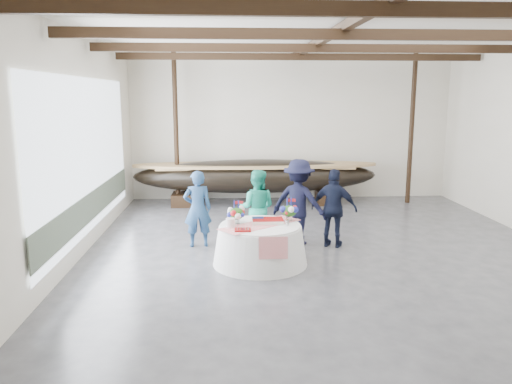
{
  "coord_description": "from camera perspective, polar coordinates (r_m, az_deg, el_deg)",
  "views": [
    {
      "loc": [
        -2.0,
        -9.68,
        3.24
      ],
      "look_at": [
        -1.39,
        1.01,
        1.16
      ],
      "focal_mm": 35.0,
      "sensor_mm": 36.0,
      "label": 1
    }
  ],
  "objects": [
    {
      "name": "guest_woman_blue",
      "position": [
        10.83,
        -6.69,
        -1.91
      ],
      "size": [
        0.66,
        0.49,
        1.67
      ],
      "primitive_type": "imported",
      "rotation": [
        0.0,
        0.0,
        3.29
      ],
      "color": "navy",
      "rests_on": "ground"
    },
    {
      "name": "guest_man_right",
      "position": [
        10.85,
        8.91,
        -1.85
      ],
      "size": [
        1.08,
        0.81,
        1.7
      ],
      "primitive_type": "imported",
      "rotation": [
        0.0,
        0.0,
        2.69
      ],
      "color": "black",
      "rests_on": "ground"
    },
    {
      "name": "guest_man_left",
      "position": [
        10.93,
        4.91,
        -1.17
      ],
      "size": [
        1.4,
        1.18,
        1.89
      ],
      "primitive_type": "imported",
      "rotation": [
        0.0,
        0.0,
        2.66
      ],
      "color": "black",
      "rests_on": "ground"
    },
    {
      "name": "open_bay",
      "position": [
        11.16,
        -18.57,
        3.16
      ],
      "size": [
        0.03,
        7.0,
        3.2
      ],
      "color": "silver",
      "rests_on": "ground"
    },
    {
      "name": "wall_back",
      "position": [
        15.83,
        4.04,
        7.39
      ],
      "size": [
        10.0,
        0.02,
        4.5
      ],
      "primitive_type": "cube",
      "color": "silver",
      "rests_on": "ground"
    },
    {
      "name": "tabletop_items",
      "position": [
        9.73,
        0.46,
        -2.69
      ],
      "size": [
        1.68,
        1.48,
        0.4
      ],
      "color": "red",
      "rests_on": "banquet_table"
    },
    {
      "name": "pavilion_structure",
      "position": [
        10.74,
        7.75,
        14.98
      ],
      "size": [
        9.8,
        11.76,
        4.5
      ],
      "color": "black",
      "rests_on": "ground"
    },
    {
      "name": "wall_left",
      "position": [
        10.18,
        -20.45,
        4.73
      ],
      "size": [
        0.02,
        12.0,
        4.5
      ],
      "primitive_type": "cube",
      "color": "silver",
      "rests_on": "ground"
    },
    {
      "name": "floor",
      "position": [
        10.4,
        8.07,
        -7.26
      ],
      "size": [
        10.0,
        12.0,
        0.01
      ],
      "primitive_type": "cube",
      "color": "#3D3D42",
      "rests_on": "ground"
    },
    {
      "name": "guest_woman_teal",
      "position": [
        10.83,
        0.09,
        -1.81
      ],
      "size": [
        0.94,
        0.81,
        1.68
      ],
      "primitive_type": "imported",
      "rotation": [
        0.0,
        0.0,
        2.9
      ],
      "color": "#20A588",
      "rests_on": "ground"
    },
    {
      "name": "wall_front",
      "position": [
        4.3,
        24.64,
        -3.3
      ],
      "size": [
        10.0,
        0.02,
        4.5
      ],
      "primitive_type": "cube",
      "color": "silver",
      "rests_on": "ground"
    },
    {
      "name": "banquet_table",
      "position": [
        9.73,
        0.47,
        -6.0
      ],
      "size": [
        1.84,
        1.84,
        0.79
      ],
      "color": "white",
      "rests_on": "ground"
    },
    {
      "name": "longboat_display",
      "position": [
        14.91,
        -0.04,
        1.86
      ],
      "size": [
        7.27,
        1.45,
        1.36
      ],
      "color": "black",
      "rests_on": "ground"
    },
    {
      "name": "ceiling",
      "position": [
        9.96,
        8.8,
        18.15
      ],
      "size": [
        10.0,
        12.0,
        0.01
      ],
      "primitive_type": "cube",
      "color": "white",
      "rests_on": "wall_back"
    }
  ]
}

